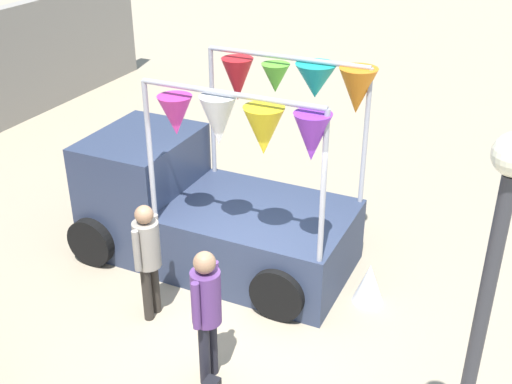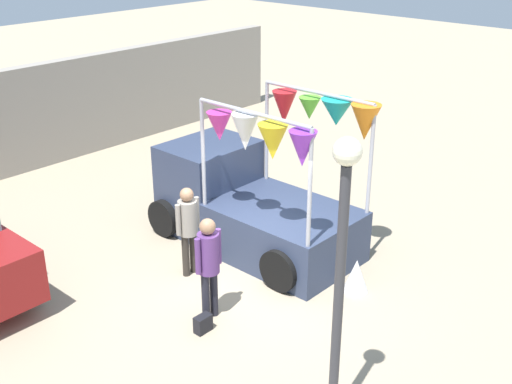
{
  "view_description": "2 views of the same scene",
  "coord_description": "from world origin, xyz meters",
  "px_view_note": "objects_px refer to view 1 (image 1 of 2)",
  "views": [
    {
      "loc": [
        -6.08,
        -3.14,
        5.49
      ],
      "look_at": [
        0.76,
        0.07,
        1.55
      ],
      "focal_mm": 45.0,
      "sensor_mm": 36.0,
      "label": 1
    },
    {
      "loc": [
        -7.05,
        -6.6,
        5.98
      ],
      "look_at": [
        0.87,
        0.61,
        1.33
      ],
      "focal_mm": 45.0,
      "sensor_mm": 36.0,
      "label": 2
    }
  ],
  "objects_px": {
    "person_vendor": "(147,251)",
    "folded_kite_bundle_white": "(369,283)",
    "person_customer": "(206,305)",
    "street_lamp": "(486,294)",
    "vendor_truck": "(202,201)"
  },
  "relations": [
    {
      "from": "person_vendor",
      "to": "folded_kite_bundle_white",
      "type": "bearing_deg",
      "value": -59.12
    },
    {
      "from": "street_lamp",
      "to": "folded_kite_bundle_white",
      "type": "relative_size",
      "value": 6.43
    },
    {
      "from": "person_customer",
      "to": "person_vendor",
      "type": "distance_m",
      "value": 1.45
    },
    {
      "from": "person_vendor",
      "to": "street_lamp",
      "type": "height_order",
      "value": "street_lamp"
    },
    {
      "from": "person_vendor",
      "to": "folded_kite_bundle_white",
      "type": "distance_m",
      "value": 3.05
    },
    {
      "from": "person_customer",
      "to": "street_lamp",
      "type": "distance_m",
      "value": 3.26
    },
    {
      "from": "person_vendor",
      "to": "street_lamp",
      "type": "distance_m",
      "value": 4.58
    },
    {
      "from": "vendor_truck",
      "to": "person_customer",
      "type": "distance_m",
      "value": 2.72
    },
    {
      "from": "street_lamp",
      "to": "vendor_truck",
      "type": "bearing_deg",
      "value": 55.08
    },
    {
      "from": "person_customer",
      "to": "street_lamp",
      "type": "relative_size",
      "value": 0.45
    },
    {
      "from": "street_lamp",
      "to": "folded_kite_bundle_white",
      "type": "distance_m",
      "value": 3.94
    },
    {
      "from": "person_customer",
      "to": "street_lamp",
      "type": "bearing_deg",
      "value": -102.18
    },
    {
      "from": "vendor_truck",
      "to": "folded_kite_bundle_white",
      "type": "bearing_deg",
      "value": -92.34
    },
    {
      "from": "vendor_truck",
      "to": "street_lamp",
      "type": "height_order",
      "value": "street_lamp"
    },
    {
      "from": "vendor_truck",
      "to": "folded_kite_bundle_white",
      "type": "relative_size",
      "value": 6.93
    }
  ]
}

